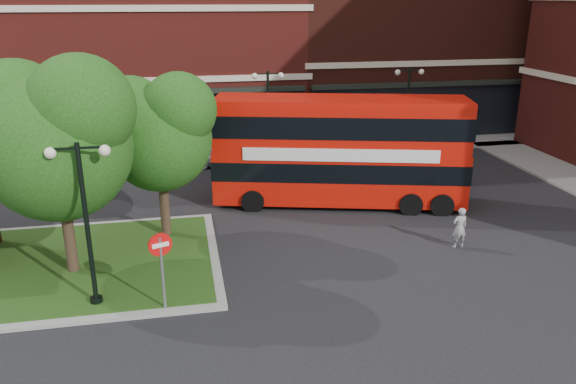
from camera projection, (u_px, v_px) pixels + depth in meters
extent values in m
plane|color=black|center=(280.00, 292.00, 17.50)|extent=(120.00, 120.00, 0.00)
cube|color=slate|center=(229.00, 153.00, 32.77)|extent=(44.00, 3.00, 0.12)
cube|color=maroon|center=(90.00, 25.00, 35.99)|extent=(26.00, 12.00, 14.00)
cube|color=#471911|center=(413.00, 8.00, 39.66)|extent=(18.00, 12.00, 16.00)
cube|color=gray|center=(30.00, 269.00, 18.81)|extent=(12.60, 7.60, 0.12)
cube|color=#19380F|center=(30.00, 269.00, 18.80)|extent=(12.00, 7.00, 0.15)
cylinder|color=#2D2116|center=(67.00, 219.00, 17.99)|extent=(0.36, 0.36, 3.92)
sphere|color=#153E0F|center=(57.00, 147.00, 17.21)|extent=(4.60, 4.60, 4.60)
sphere|color=#153E0F|center=(18.00, 115.00, 17.34)|extent=(3.45, 3.45, 3.45)
sphere|color=#153E0F|center=(81.00, 108.00, 16.54)|extent=(3.22, 3.22, 3.22)
cylinder|color=#2D2116|center=(164.00, 194.00, 20.93)|extent=(0.36, 0.36, 3.47)
sphere|color=#153E0F|center=(159.00, 139.00, 20.24)|extent=(3.80, 3.80, 3.80)
sphere|color=#153E0F|center=(131.00, 115.00, 20.33)|extent=(2.85, 2.85, 2.85)
sphere|color=#153E0F|center=(179.00, 110.00, 19.66)|extent=(2.66, 2.66, 2.66)
cylinder|color=black|center=(87.00, 229.00, 15.87)|extent=(0.14, 0.14, 5.00)
cylinder|color=black|center=(97.00, 302.00, 16.64)|extent=(0.36, 0.36, 0.30)
cube|color=black|center=(77.00, 148.00, 15.09)|extent=(1.40, 0.06, 0.06)
sphere|color=#F2EACC|center=(50.00, 153.00, 15.00)|extent=(0.32, 0.32, 0.32)
sphere|color=#F2EACC|center=(105.00, 150.00, 15.25)|extent=(0.32, 0.32, 0.32)
cylinder|color=black|center=(268.00, 118.00, 30.48)|extent=(0.14, 0.14, 5.00)
cylinder|color=black|center=(269.00, 159.00, 31.25)|extent=(0.36, 0.36, 0.30)
cube|color=black|center=(268.00, 74.00, 29.71)|extent=(1.40, 0.06, 0.06)
sphere|color=#F2EACC|center=(255.00, 76.00, 29.62)|extent=(0.32, 0.32, 0.32)
sphere|color=#F2EACC|center=(281.00, 75.00, 29.87)|extent=(0.32, 0.32, 0.32)
cylinder|color=black|center=(407.00, 112.00, 31.94)|extent=(0.14, 0.14, 5.00)
cylinder|color=black|center=(404.00, 152.00, 32.71)|extent=(0.36, 0.36, 0.30)
cube|color=black|center=(410.00, 70.00, 31.17)|extent=(1.40, 0.06, 0.06)
sphere|color=#F2EACC|center=(398.00, 72.00, 31.07)|extent=(0.32, 0.32, 0.32)
sphere|color=#F2EACC|center=(421.00, 72.00, 31.33)|extent=(0.32, 0.32, 0.32)
cube|color=red|center=(339.00, 171.00, 24.56)|extent=(11.06, 5.08, 2.06)
cube|color=red|center=(340.00, 125.00, 23.89)|extent=(10.95, 5.03, 2.06)
cube|color=black|center=(340.00, 123.00, 23.85)|extent=(11.06, 5.08, 0.93)
cube|color=silver|center=(340.00, 155.00, 23.03)|extent=(7.84, 2.07, 0.54)
imported|color=gray|center=(460.00, 228.00, 20.38)|extent=(0.58, 0.40, 1.54)
imported|color=silver|center=(178.00, 154.00, 30.17)|extent=(4.23, 1.94, 1.41)
imported|color=silver|center=(284.00, 146.00, 32.05)|extent=(3.87, 1.52, 1.26)
cylinder|color=slate|center=(163.00, 275.00, 16.02)|extent=(0.09, 0.09, 2.35)
cylinder|color=red|center=(160.00, 245.00, 15.70)|extent=(0.66, 0.27, 0.69)
cube|color=white|center=(160.00, 245.00, 15.70)|extent=(0.47, 0.20, 0.13)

